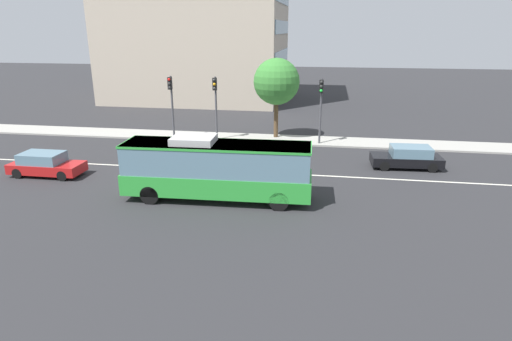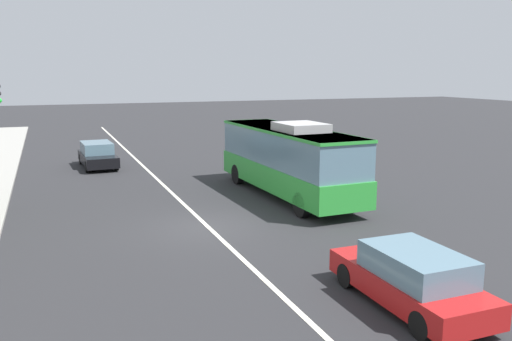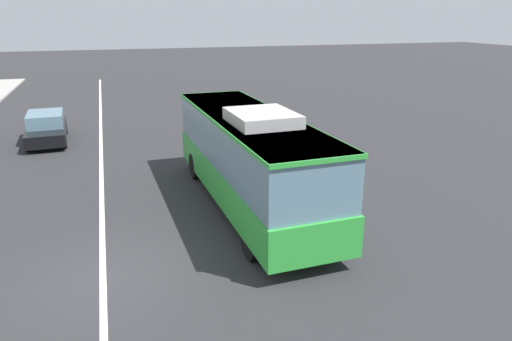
# 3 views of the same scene
# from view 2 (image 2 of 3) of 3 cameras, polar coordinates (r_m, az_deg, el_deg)

# --- Properties ---
(ground_plane) EXTENTS (160.00, 160.00, 0.00)m
(ground_plane) POSITION_cam_2_polar(r_m,az_deg,el_deg) (19.66, -5.29, -6.01)
(ground_plane) COLOR #28282B
(lane_centre_line) EXTENTS (76.00, 0.16, 0.01)m
(lane_centre_line) POSITION_cam_2_polar(r_m,az_deg,el_deg) (19.65, -5.29, -5.99)
(lane_centre_line) COLOR silver
(lane_centre_line) RESTS_ON ground_plane
(transit_bus) EXTENTS (10.08, 2.82, 3.46)m
(transit_bus) POSITION_cam_2_polar(r_m,az_deg,el_deg) (23.89, 3.46, 1.45)
(transit_bus) COLOR green
(transit_bus) RESTS_ON ground_plane
(sedan_black) EXTENTS (4.58, 2.02, 1.46)m
(sedan_black) POSITION_cam_2_polar(r_m,az_deg,el_deg) (32.90, -16.72, 1.62)
(sedan_black) COLOR black
(sedan_black) RESTS_ON ground_plane
(sedan_red) EXTENTS (4.51, 1.84, 1.46)m
(sedan_red) POSITION_cam_2_polar(r_m,az_deg,el_deg) (13.47, 16.36, -11.07)
(sedan_red) COLOR #B21919
(sedan_red) RESTS_ON ground_plane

